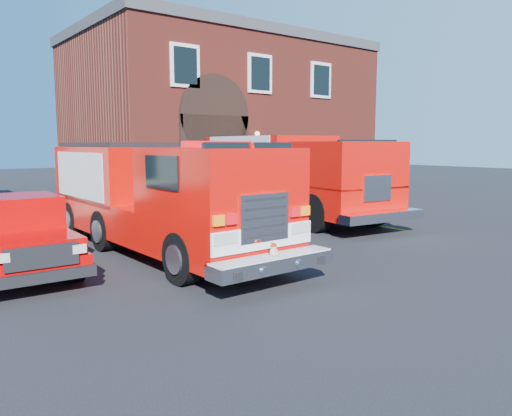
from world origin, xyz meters
TOP-DOWN VIEW (x-y plane):
  - ground at (0.00, 0.00)m, footprint 100.00×100.00m
  - parking_stripe_near at (6.50, 1.00)m, footprint 0.12×3.00m
  - parking_stripe_mid at (6.50, 4.00)m, footprint 0.12×3.00m
  - parking_stripe_far at (6.50, 7.00)m, footprint 0.12×3.00m
  - fire_station at (8.99, 13.98)m, footprint 15.20×10.20m
  - fire_engine at (-1.13, 1.44)m, footprint 2.68×9.09m
  - pickup_truck at (-4.46, 1.53)m, footprint 1.92×5.09m
  - secondary_truck at (5.56, 3.99)m, footprint 3.84×9.56m

SIDE VIEW (x-z plane):
  - ground at x=0.00m, z-range 0.00..0.00m
  - parking_stripe_near at x=6.50m, z-range 0.00..0.01m
  - parking_stripe_mid at x=6.50m, z-range 0.00..0.01m
  - parking_stripe_far at x=6.50m, z-range 0.00..0.01m
  - pickup_truck at x=-4.46m, z-range -0.04..1.61m
  - fire_engine at x=-1.13m, z-range 0.05..2.84m
  - secondary_truck at x=5.56m, z-range 0.14..3.16m
  - fire_station at x=8.99m, z-range 0.03..8.48m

